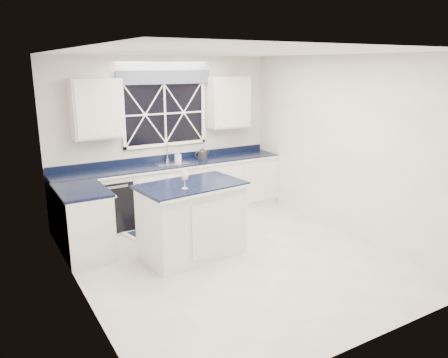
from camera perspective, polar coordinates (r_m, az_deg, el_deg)
ground at (r=6.07m, az=1.20°, el=-10.15°), size 4.50×4.50×0.00m
back_wall at (r=7.60m, az=-7.76°, el=5.49°), size 4.00×0.10×2.70m
base_cabinets at (r=7.26m, az=-8.47°, el=-2.26°), size 3.99×1.60×0.90m
countertop at (r=7.41m, az=-6.73°, el=1.91°), size 3.98×0.64×0.04m
dishwasher at (r=7.19m, az=-14.64°, el=-3.10°), size 0.60×0.58×0.82m
window at (r=7.50m, az=-7.74°, el=9.07°), size 1.65×0.09×1.26m
upper_cabinets at (r=7.38m, az=-7.38°, el=9.54°), size 3.10×0.34×0.90m
faucet at (r=7.55m, az=-7.38°, el=3.51°), size 0.05×0.20×0.30m
island at (r=5.95m, az=-4.24°, el=-5.34°), size 1.45×0.96×1.02m
rug at (r=7.04m, az=-6.59°, el=-6.52°), size 1.57×1.14×0.02m
kettle at (r=7.72m, az=-2.85°, el=3.33°), size 0.28×0.18×0.20m
wine_glass at (r=5.54m, az=-5.18°, el=0.36°), size 0.10×0.10×0.23m
soap_bottle at (r=7.54m, az=-6.04°, el=3.01°), size 0.10×0.10×0.18m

